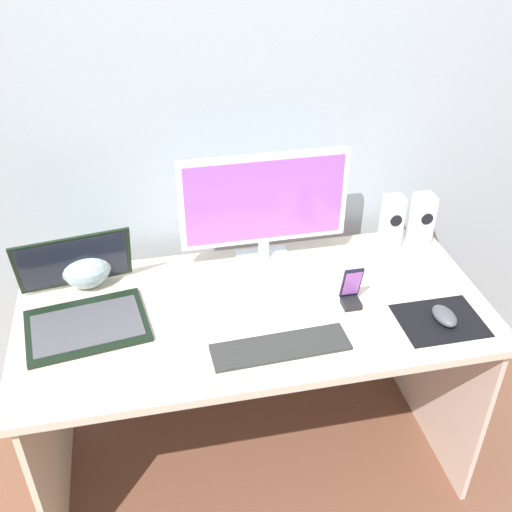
{
  "coord_description": "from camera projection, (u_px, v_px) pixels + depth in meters",
  "views": [
    {
      "loc": [
        -0.29,
        -1.43,
        1.91
      ],
      "look_at": [
        0.0,
        -0.02,
        0.93
      ],
      "focal_mm": 42.59,
      "sensor_mm": 36.0,
      "label": 1
    }
  ],
  "objects": [
    {
      "name": "wall_back",
      "position": [
        227.0,
        96.0,
        1.93
      ],
      "size": [
        6.0,
        0.04,
        2.5
      ],
      "primitive_type": "cube",
      "color": "#9FACB3",
      "rests_on": "ground_plane"
    },
    {
      "name": "desk",
      "position": [
        254.0,
        344.0,
        1.96
      ],
      "size": [
        1.45,
        0.68,
        0.73
      ],
      "color": "beige",
      "rests_on": "ground_plane"
    },
    {
      "name": "speaker_near_monitor",
      "position": [
        392.0,
        222.0,
        2.11
      ],
      "size": [
        0.07,
        0.07,
        0.2
      ],
      "color": "silver",
      "rests_on": "desk"
    },
    {
      "name": "keyboard_external",
      "position": [
        281.0,
        347.0,
        1.72
      ],
      "size": [
        0.4,
        0.13,
        0.01
      ],
      "primitive_type": "cube",
      "rotation": [
        0.0,
        0.0,
        0.04
      ],
      "color": "#2B2D2A",
      "rests_on": "desk"
    },
    {
      "name": "mouse",
      "position": [
        444.0,
        316.0,
        1.81
      ],
      "size": [
        0.07,
        0.1,
        0.04
      ],
      "primitive_type": "ellipsoid",
      "rotation": [
        0.0,
        0.0,
        0.09
      ],
      "color": "#45474B",
      "rests_on": "mousepad"
    },
    {
      "name": "fishbowl",
      "position": [
        85.0,
        263.0,
        1.93
      ],
      "size": [
        0.17,
        0.17,
        0.17
      ],
      "primitive_type": "sphere",
      "color": "silver",
      "rests_on": "desk"
    },
    {
      "name": "mousepad",
      "position": [
        440.0,
        320.0,
        1.82
      ],
      "size": [
        0.25,
        0.2,
        0.0
      ],
      "primitive_type": "cube",
      "color": "black",
      "rests_on": "desk"
    },
    {
      "name": "phone_in_dock",
      "position": [
        351.0,
        292.0,
        1.86
      ],
      "size": [
        0.06,
        0.06,
        0.14
      ],
      "color": "black",
      "rests_on": "desk"
    },
    {
      "name": "laptop",
      "position": [
        82.0,
        304.0,
        1.81
      ],
      "size": [
        0.39,
        0.39,
        0.24
      ],
      "color": "black",
      "rests_on": "desk"
    },
    {
      "name": "ground_plane",
      "position": [
        255.0,
        458.0,
        2.28
      ],
      "size": [
        8.0,
        8.0,
        0.0
      ],
      "primitive_type": "plane",
      "color": "brown"
    },
    {
      "name": "monitor",
      "position": [
        264.0,
        206.0,
        1.96
      ],
      "size": [
        0.55,
        0.14,
        0.4
      ],
      "color": "white",
      "rests_on": "desk"
    },
    {
      "name": "speaker_right",
      "position": [
        422.0,
        219.0,
        2.13
      ],
      "size": [
        0.07,
        0.07,
        0.19
      ],
      "color": "white",
      "rests_on": "desk"
    }
  ]
}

